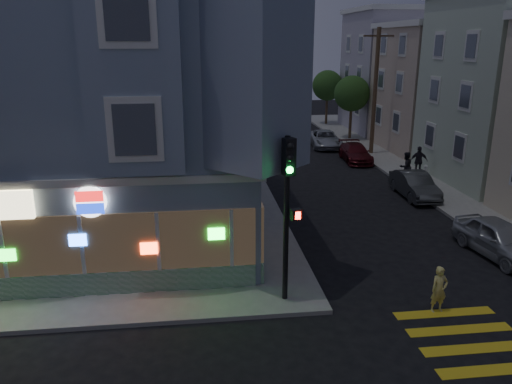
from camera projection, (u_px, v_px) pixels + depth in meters
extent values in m
plane|color=black|center=(244.00, 361.00, 13.35)|extent=(120.00, 120.00, 0.00)
cube|color=gray|center=(11.00, 167.00, 33.60)|extent=(33.00, 42.00, 0.15)
cube|color=gray|center=(79.00, 103.00, 21.46)|extent=(14.00, 14.00, 11.00)
cube|color=silver|center=(83.00, 141.00, 21.94)|extent=(14.30, 14.30, 0.25)
cube|color=#196B33|center=(49.00, 286.00, 16.24)|extent=(13.60, 0.12, 0.80)
cube|color=#382B1E|center=(43.00, 246.00, 15.84)|extent=(13.60, 0.10, 2.00)
cylinder|color=white|center=(90.00, 202.00, 15.53)|extent=(1.00, 0.12, 1.00)
cube|color=beige|center=(465.00, 90.00, 38.02)|extent=(12.00, 8.60, 9.00)
cube|color=#A49DAD|center=(416.00, 72.00, 46.35)|extent=(12.00, 8.60, 10.50)
cylinder|color=#4C3826|center=(375.00, 92.00, 36.20)|extent=(0.30, 0.30, 9.00)
cube|color=#4C3826|center=(379.00, 36.00, 35.06)|extent=(2.20, 0.12, 0.12)
cylinder|color=#4C3826|center=(350.00, 119.00, 42.76)|extent=(0.24, 0.24, 3.20)
sphere|color=#284A1A|center=(352.00, 93.00, 42.12)|extent=(3.00, 3.00, 3.00)
cylinder|color=#4C3826|center=(327.00, 108.00, 50.36)|extent=(0.24, 0.24, 3.20)
sphere|color=#284A1A|center=(327.00, 85.00, 49.72)|extent=(3.00, 3.00, 3.00)
imported|color=#D8CC6E|center=(439.00, 290.00, 15.58)|extent=(0.59, 0.41, 1.52)
imported|color=black|center=(406.00, 167.00, 29.68)|extent=(1.03, 0.91, 1.77)
imported|color=#242229|center=(419.00, 161.00, 30.97)|extent=(1.13, 0.63, 1.83)
imported|color=#B1B5B9|center=(500.00, 239.00, 19.64)|extent=(2.23, 4.47, 1.46)
imported|color=#3A3D3F|center=(415.00, 185.00, 27.14)|extent=(1.55, 4.19, 1.37)
imported|color=#521219|center=(356.00, 153.00, 35.23)|extent=(2.01, 4.39, 1.25)
imported|color=#B0B5BB|center=(325.00, 139.00, 40.05)|extent=(2.54, 4.91, 1.32)
cylinder|color=black|center=(286.00, 221.00, 15.53)|extent=(0.17, 0.17, 5.37)
cube|color=black|center=(289.00, 157.00, 14.70)|extent=(0.42, 0.39, 1.13)
sphere|color=black|center=(290.00, 146.00, 14.43)|extent=(0.21, 0.21, 0.21)
sphere|color=black|center=(290.00, 158.00, 14.53)|extent=(0.21, 0.21, 0.21)
sphere|color=#19F23F|center=(290.00, 170.00, 14.64)|extent=(0.21, 0.21, 0.21)
cube|color=black|center=(296.00, 214.00, 15.30)|extent=(0.39, 0.31, 0.34)
cube|color=#FF2614|center=(297.00, 216.00, 15.19)|extent=(0.24, 0.02, 0.24)
cylinder|color=silver|center=(425.00, 172.00, 30.86)|extent=(0.23, 0.23, 0.57)
sphere|color=silver|center=(426.00, 167.00, 30.77)|extent=(0.25, 0.25, 0.25)
cylinder|color=silver|center=(425.00, 171.00, 30.85)|extent=(0.42, 0.11, 0.11)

